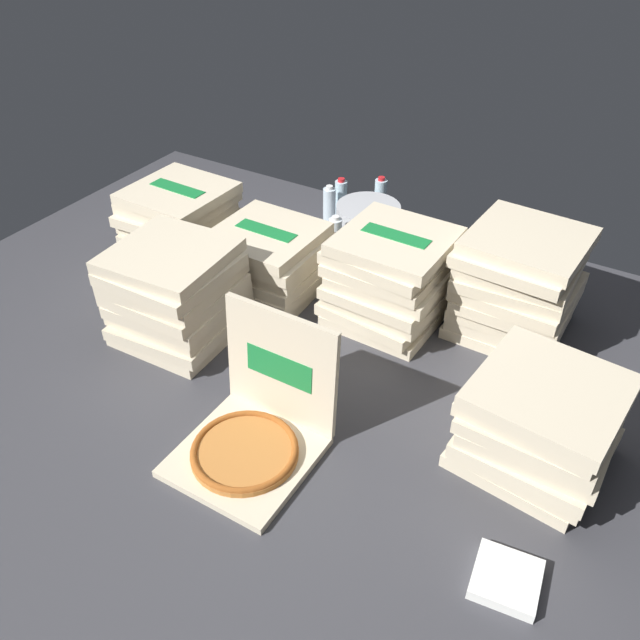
{
  "coord_description": "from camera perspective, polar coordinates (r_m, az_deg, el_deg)",
  "views": [
    {
      "loc": [
        0.95,
        -1.43,
        1.5
      ],
      "look_at": [
        0.03,
        0.1,
        0.14
      ],
      "focal_mm": 36.82,
      "sensor_mm": 36.0,
      "label": 1
    }
  ],
  "objects": [
    {
      "name": "pizza_stack_left_mid",
      "position": [
        2.42,
        16.77,
        2.96
      ],
      "size": [
        0.41,
        0.42,
        0.39
      ],
      "color": "beige",
      "rests_on": "ground_plane"
    },
    {
      "name": "pizza_stack_right_mid",
      "position": [
        2.58,
        -4.35,
        5.17
      ],
      "size": [
        0.4,
        0.4,
        0.26
      ],
      "color": "beige",
      "rests_on": "ground_plane"
    },
    {
      "name": "water_bottle_2",
      "position": [
        2.8,
        1.32,
        7.13
      ],
      "size": [
        0.06,
        0.06,
        0.2
      ],
      "color": "white",
      "rests_on": "ground_plane"
    },
    {
      "name": "ice_bucket",
      "position": [
        2.94,
        4.17,
        8.41
      ],
      "size": [
        0.28,
        0.28,
        0.17
      ],
      "primitive_type": "cylinder",
      "color": "#B7BABF",
      "rests_on": "ground_plane"
    },
    {
      "name": "water_bottle_1",
      "position": [
        3.12,
        1.82,
        10.47
      ],
      "size": [
        0.06,
        0.06,
        0.2
      ],
      "color": "silver",
      "rests_on": "ground_plane"
    },
    {
      "name": "water_bottle_0",
      "position": [
        3.05,
        0.81,
        9.82
      ],
      "size": [
        0.06,
        0.06,
        0.2
      ],
      "color": "silver",
      "rests_on": "ground_plane"
    },
    {
      "name": "pizza_stack_left_near",
      "position": [
        2.86,
        -12.08,
        8.37
      ],
      "size": [
        0.41,
        0.41,
        0.31
      ],
      "color": "beige",
      "rests_on": "ground_plane"
    },
    {
      "name": "water_bottle_4",
      "position": [
        3.14,
        5.26,
        10.55
      ],
      "size": [
        0.06,
        0.06,
        0.2
      ],
      "color": "silver",
      "rests_on": "ground_plane"
    },
    {
      "name": "pizza_stack_left_far",
      "position": [
        2.4,
        6.14,
        3.62
      ],
      "size": [
        0.42,
        0.43,
        0.35
      ],
      "color": "beige",
      "rests_on": "ground_plane"
    },
    {
      "name": "open_pizza_box",
      "position": [
        1.96,
        -5.65,
        -9.37
      ],
      "size": [
        0.38,
        0.41,
        0.4
      ],
      "color": "beige",
      "rests_on": "ground_plane"
    },
    {
      "name": "pizza_stack_right_far",
      "position": [
        1.96,
        18.58,
        -8.55
      ],
      "size": [
        0.43,
        0.43,
        0.3
      ],
      "color": "beige",
      "rests_on": "ground_plane"
    },
    {
      "name": "pizza_stack_center_near",
      "position": [
        2.36,
        -12.4,
        2.21
      ],
      "size": [
        0.42,
        0.42,
        0.35
      ],
      "color": "beige",
      "rests_on": "ground_plane"
    },
    {
      "name": "water_bottle_3",
      "position": [
        2.76,
        5.68,
        6.5
      ],
      "size": [
        0.06,
        0.06,
        0.2
      ],
      "color": "silver",
      "rests_on": "ground_plane"
    },
    {
      "name": "ground_plane",
      "position": [
        2.28,
        -1.92,
        -4.08
      ],
      "size": [
        3.2,
        2.4,
        0.02
      ],
      "primitive_type": "cube",
      "color": "#38383D"
    },
    {
      "name": "napkin_pile",
      "position": [
        1.79,
        15.88,
        -20.85
      ],
      "size": [
        0.18,
        0.18,
        0.03
      ],
      "primitive_type": "cube",
      "rotation": [
        0.0,
        0.0,
        0.12
      ],
      "color": "white",
      "rests_on": "ground_plane"
    }
  ]
}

